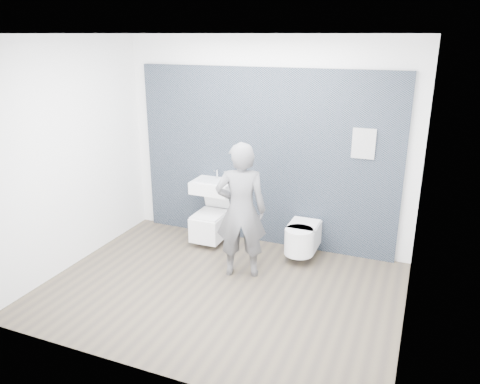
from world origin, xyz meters
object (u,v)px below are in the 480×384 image
at_px(washbasin, 213,186).
at_px(toilet_square, 211,224).
at_px(visitor, 241,211).
at_px(toilet_rounded, 302,238).

distance_m(washbasin, toilet_square, 0.53).
relative_size(toilet_square, visitor, 0.47).
height_order(toilet_rounded, visitor, visitor).
bearing_deg(toilet_square, toilet_rounded, -1.49).
xyz_separation_m(washbasin, toilet_square, (0.00, -0.08, -0.53)).
relative_size(washbasin, toilet_square, 0.71).
bearing_deg(toilet_rounded, visitor, -130.71).
bearing_deg(toilet_rounded, toilet_square, 178.51).
height_order(washbasin, visitor, visitor).
xyz_separation_m(washbasin, toilet_rounded, (1.31, -0.12, -0.51)).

